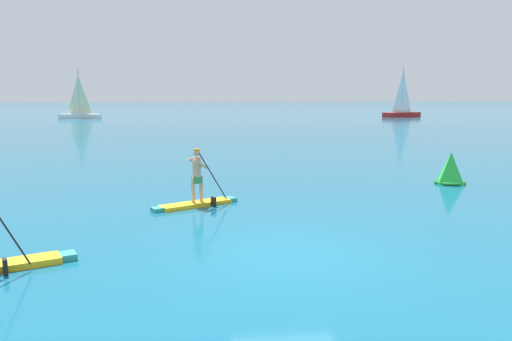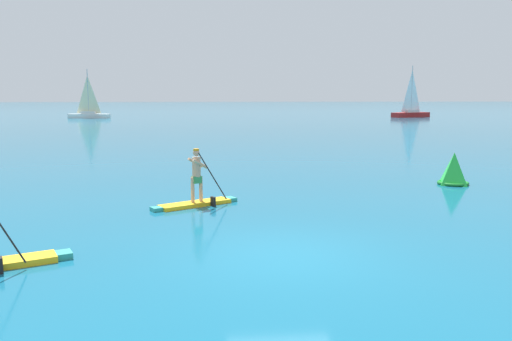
# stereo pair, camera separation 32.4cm
# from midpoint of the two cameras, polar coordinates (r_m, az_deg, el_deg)

# --- Properties ---
(ground) EXTENTS (440.00, 440.00, 0.00)m
(ground) POSITION_cam_midpoint_polar(r_m,az_deg,el_deg) (11.28, 2.97, -9.28)
(ground) COLOR #145B7A
(paddleboarder_mid_center) EXTENTS (2.67, 1.76, 1.80)m
(paddleboarder_mid_center) POSITION_cam_midpoint_polar(r_m,az_deg,el_deg) (16.03, -7.18, -2.51)
(paddleboarder_mid_center) COLOR yellow
(paddleboarder_mid_center) RESTS_ON ground
(race_marker_buoy) EXTENTS (1.26, 1.26, 1.23)m
(race_marker_buoy) POSITION_cam_midpoint_polar(r_m,az_deg,el_deg) (21.13, 20.36, 0.07)
(race_marker_buoy) COLOR green
(race_marker_buoy) RESTS_ON ground
(sailboat_left_horizon) EXTENTS (6.06, 2.47, 6.96)m
(sailboat_left_horizon) POSITION_cam_midpoint_polar(r_m,az_deg,el_deg) (78.28, -19.07, 6.17)
(sailboat_left_horizon) COLOR white
(sailboat_left_horizon) RESTS_ON ground
(sailboat_right_horizon) EXTENTS (6.56, 4.23, 7.64)m
(sailboat_right_horizon) POSITION_cam_midpoint_polar(r_m,az_deg,el_deg) (81.35, 15.76, 6.40)
(sailboat_right_horizon) COLOR #A51E1E
(sailboat_right_horizon) RESTS_ON ground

